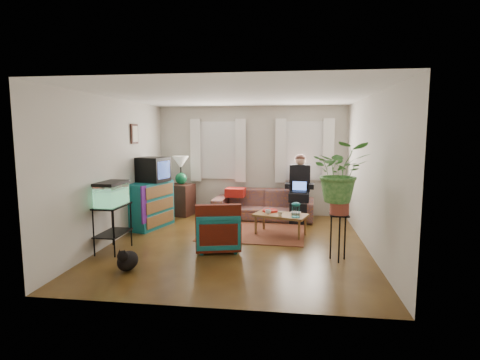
# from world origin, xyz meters

# --- Properties ---
(floor) EXTENTS (4.50, 5.00, 0.01)m
(floor) POSITION_xyz_m (0.00, 0.00, 0.00)
(floor) COLOR #4F2B14
(floor) RESTS_ON ground
(ceiling) EXTENTS (4.50, 5.00, 0.01)m
(ceiling) POSITION_xyz_m (0.00, 0.00, 2.60)
(ceiling) COLOR white
(ceiling) RESTS_ON wall_back
(wall_back) EXTENTS (4.50, 0.01, 2.60)m
(wall_back) POSITION_xyz_m (0.00, 2.50, 1.30)
(wall_back) COLOR silver
(wall_back) RESTS_ON floor
(wall_front) EXTENTS (4.50, 0.01, 2.60)m
(wall_front) POSITION_xyz_m (0.00, -2.50, 1.30)
(wall_front) COLOR silver
(wall_front) RESTS_ON floor
(wall_left) EXTENTS (0.01, 5.00, 2.60)m
(wall_left) POSITION_xyz_m (-2.25, 0.00, 1.30)
(wall_left) COLOR silver
(wall_left) RESTS_ON floor
(wall_right) EXTENTS (0.01, 5.00, 2.60)m
(wall_right) POSITION_xyz_m (2.25, 0.00, 1.30)
(wall_right) COLOR silver
(wall_right) RESTS_ON floor
(window_left) EXTENTS (1.08, 0.04, 1.38)m
(window_left) POSITION_xyz_m (-0.80, 2.48, 1.55)
(window_left) COLOR white
(window_left) RESTS_ON wall_back
(window_right) EXTENTS (1.08, 0.04, 1.38)m
(window_right) POSITION_xyz_m (1.25, 2.48, 1.55)
(window_right) COLOR white
(window_right) RESTS_ON wall_back
(curtains_left) EXTENTS (1.36, 0.06, 1.50)m
(curtains_left) POSITION_xyz_m (-0.80, 2.40, 1.55)
(curtains_left) COLOR white
(curtains_left) RESTS_ON wall_back
(curtains_right) EXTENTS (1.36, 0.06, 1.50)m
(curtains_right) POSITION_xyz_m (1.25, 2.40, 1.55)
(curtains_right) COLOR white
(curtains_right) RESTS_ON wall_back
(picture_frame) EXTENTS (0.04, 0.32, 0.40)m
(picture_frame) POSITION_xyz_m (-2.21, 0.85, 1.95)
(picture_frame) COLOR #3D2616
(picture_frame) RESTS_ON wall_left
(area_rug) EXTENTS (2.08, 1.70, 0.01)m
(area_rug) POSITION_xyz_m (0.22, 0.77, 0.01)
(area_rug) COLOR brown
(area_rug) RESTS_ON floor
(sofa) EXTENTS (2.33, 1.05, 0.89)m
(sofa) POSITION_xyz_m (0.33, 2.05, 0.45)
(sofa) COLOR brown
(sofa) RESTS_ON floor
(seated_person) EXTENTS (0.62, 0.74, 1.36)m
(seated_person) POSITION_xyz_m (1.15, 1.99, 0.68)
(seated_person) COLOR black
(seated_person) RESTS_ON sofa
(side_table) EXTENTS (0.62, 0.62, 0.75)m
(side_table) POSITION_xyz_m (-1.65, 2.14, 0.37)
(side_table) COLOR #3C2916
(side_table) RESTS_ON floor
(table_lamp) EXTENTS (0.46, 0.46, 0.69)m
(table_lamp) POSITION_xyz_m (-1.65, 2.14, 1.07)
(table_lamp) COLOR white
(table_lamp) RESTS_ON side_table
(dresser) EXTENTS (0.80, 1.17, 0.96)m
(dresser) POSITION_xyz_m (-1.99, 0.94, 0.48)
(dresser) COLOR #126C6D
(dresser) RESTS_ON floor
(crt_tv) EXTENTS (0.70, 0.67, 0.51)m
(crt_tv) POSITION_xyz_m (-1.94, 1.04, 1.21)
(crt_tv) COLOR black
(crt_tv) RESTS_ON dresser
(aquarium_stand) EXTENTS (0.41, 0.71, 0.78)m
(aquarium_stand) POSITION_xyz_m (-2.00, -0.68, 0.39)
(aquarium_stand) COLOR black
(aquarium_stand) RESTS_ON floor
(aquarium) EXTENTS (0.36, 0.64, 0.41)m
(aquarium) POSITION_xyz_m (-2.00, -0.68, 0.98)
(aquarium) COLOR #7FD899
(aquarium) RESTS_ON aquarium_stand
(black_cat) EXTENTS (0.29, 0.43, 0.36)m
(black_cat) POSITION_xyz_m (-1.38, -1.52, 0.18)
(black_cat) COLOR black
(black_cat) RESTS_ON floor
(armchair) EXTENTS (0.85, 0.82, 0.74)m
(armchair) POSITION_xyz_m (-0.28, -0.36, 0.37)
(armchair) COLOR #12666F
(armchair) RESTS_ON floor
(serape_throw) EXTENTS (0.76, 0.34, 0.61)m
(serape_throw) POSITION_xyz_m (-0.22, -0.63, 0.52)
(serape_throw) COLOR #9E0A0A
(serape_throw) RESTS_ON armchair
(coffee_table) EXTENTS (1.11, 0.82, 0.41)m
(coffee_table) POSITION_xyz_m (0.76, 0.69, 0.21)
(coffee_table) COLOR brown
(coffee_table) RESTS_ON floor
(cup_a) EXTENTS (0.14, 0.14, 0.09)m
(cup_a) POSITION_xyz_m (0.51, 0.67, 0.46)
(cup_a) COLOR white
(cup_a) RESTS_ON coffee_table
(cup_b) EXTENTS (0.11, 0.11, 0.08)m
(cup_b) POSITION_xyz_m (0.75, 0.52, 0.45)
(cup_b) COLOR beige
(cup_b) RESTS_ON coffee_table
(bowl) EXTENTS (0.25, 0.25, 0.05)m
(bowl) POSITION_xyz_m (1.04, 0.69, 0.44)
(bowl) COLOR white
(bowl) RESTS_ON coffee_table
(snack_tray) EXTENTS (0.39, 0.39, 0.04)m
(snack_tray) POSITION_xyz_m (0.54, 0.90, 0.43)
(snack_tray) COLOR #B21414
(snack_tray) RESTS_ON coffee_table
(birdcage) EXTENTS (0.20, 0.20, 0.29)m
(birdcage) POSITION_xyz_m (1.04, 0.45, 0.56)
(birdcage) COLOR #115B6B
(birdcage) RESTS_ON coffee_table
(plant_stand) EXTENTS (0.32, 0.32, 0.73)m
(plant_stand) POSITION_xyz_m (1.68, -0.67, 0.37)
(plant_stand) COLOR black
(plant_stand) RESTS_ON floor
(potted_plant) EXTENTS (0.85, 0.74, 0.93)m
(potted_plant) POSITION_xyz_m (1.68, -0.67, 1.24)
(potted_plant) COLOR #599947
(potted_plant) RESTS_ON plant_stand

